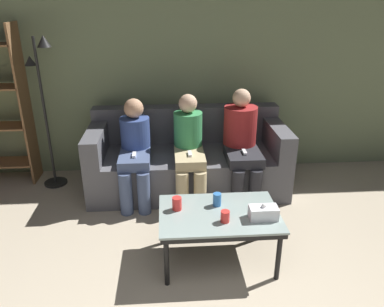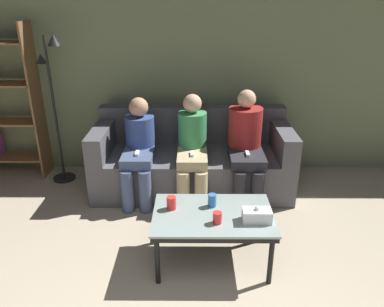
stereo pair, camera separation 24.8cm
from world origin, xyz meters
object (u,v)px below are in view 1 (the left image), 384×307
Objects in this scene: coffee_table at (219,217)px; seated_person_mid_left at (189,146)px; cup_far_center at (225,216)px; standing_lamp at (44,98)px; tissue_box at (263,213)px; seated_person_left_end at (135,148)px; cup_near_left at (217,199)px; couch at (188,160)px; seated_person_mid_right at (241,140)px; cup_near_right at (177,204)px.

seated_person_mid_left is (-0.17, 1.11, 0.18)m from coffee_table.
cup_far_center is 2.45m from standing_lamp.
coffee_table is 1.14m from seated_person_mid_left.
tissue_box is 0.20× the size of seated_person_left_end.
cup_near_left is 1.02m from seated_person_mid_left.
seated_person_left_end reaches higher than coffee_table.
couch is at bearing 90.00° from seated_person_mid_left.
cup_far_center is 0.08× the size of seated_person_mid_right.
standing_lamp reaches higher than coffee_table.
seated_person_left_end is (-0.73, 1.11, 0.17)m from coffee_table.
cup_near_right is 1.30m from seated_person_mid_right.
coffee_table is 2.37m from standing_lamp.
cup_near_left is at bearing 91.54° from coffee_table.
cup_near_right is 2.06m from standing_lamp.
tissue_box reaches higher than cup_far_center.
tissue_box is at bearing -49.01° from seated_person_left_end.
seated_person_left_end reaches higher than cup_near_left.
cup_near_left is 1.00× the size of cup_near_right.
couch reaches higher than cup_near_right.
seated_person_mid_right is (2.10, -0.38, -0.41)m from standing_lamp.
cup_near_left is at bearing 7.16° from cup_near_right.
couch is 19.83× the size of cup_near_left.
seated_person_left_end is at bearing 123.39° from coffee_table.
seated_person_mid_left reaches higher than cup_near_right.
standing_lamp is at bearing 169.82° from seated_person_mid_right.
seated_person_mid_left is 0.96× the size of seated_person_mid_right.
couch reaches higher than cup_far_center.
standing_lamp reaches higher than seated_person_mid_left.
tissue_box reaches higher than coffee_table.
cup_far_center is at bearing -58.65° from seated_person_left_end.
couch is 1.27m from cup_near_left.
cup_far_center is at bearing -79.20° from coffee_table.
cup_near_left is 0.10× the size of seated_person_left_end.
cup_near_right is at bearing -68.99° from seated_person_left_end.
cup_near_right reaches higher than coffee_table.
seated_person_mid_right is at bearing 86.97° from tissue_box.
tissue_box is (0.33, -0.22, -0.00)m from cup_near_left.
tissue_box is 2.65m from standing_lamp.
cup_near_left is 0.06× the size of standing_lamp.
standing_lamp is at bearing 157.64° from seated_person_left_end.
coffee_table is 4.34× the size of tissue_box.
coffee_table is 0.16m from cup_far_center.
cup_far_center is 0.08× the size of seated_person_mid_left.
coffee_table is 0.89× the size of seated_person_left_end.
seated_person_mid_right is at bearing -10.18° from standing_lamp.
seated_person_mid_right is at bearing 70.91° from coffee_table.
standing_lamp reaches higher than tissue_box.
cup_near_right is at bearing 168.14° from coffee_table.
seated_person_left_end is at bearing 130.99° from tissue_box.
cup_near_right is at bearing -46.44° from standing_lamp.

